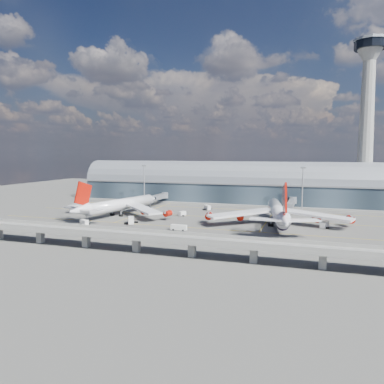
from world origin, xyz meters
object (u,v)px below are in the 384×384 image
(service_truck_1, at_px, (84,223))
(cargo_train_0, at_px, (165,237))
(airliner_right, at_px, (278,213))
(service_truck_2, at_px, (179,228))
(service_truck_3, at_px, (324,225))
(cargo_train_1, at_px, (151,236))
(floodlight_mast_left, at_px, (144,183))
(service_truck_0, at_px, (131,220))
(airliner_left, at_px, (118,205))
(service_truck_4, at_px, (182,214))
(control_tower, at_px, (366,123))
(cargo_train_2, at_px, (339,251))
(floodlight_mast_right, at_px, (302,188))
(service_truck_5, at_px, (207,208))

(service_truck_1, distance_m, cargo_train_0, 48.40)
(airliner_right, xyz_separation_m, service_truck_2, (-39.78, -24.99, -4.55))
(service_truck_3, xyz_separation_m, cargo_train_1, (-65.27, -43.37, -0.59))
(airliner_right, bearing_deg, floodlight_mast_left, 141.93)
(service_truck_0, height_order, cargo_train_0, service_truck_0)
(airliner_left, distance_m, service_truck_4, 34.65)
(control_tower, xyz_separation_m, cargo_train_0, (-83.16, -117.49, -50.78))
(floodlight_mast_left, height_order, service_truck_2, floodlight_mast_left)
(airliner_right, relative_size, service_truck_4, 15.05)
(cargo_train_2, bearing_deg, control_tower, 14.33)
(floodlight_mast_left, bearing_deg, airliner_left, -81.38)
(cargo_train_2, bearing_deg, service_truck_3, 28.81)
(service_truck_1, relative_size, cargo_train_0, 1.00)
(airliner_right, height_order, service_truck_3, airliner_right)
(floodlight_mast_right, bearing_deg, control_tower, 38.66)
(service_truck_5, bearing_deg, service_truck_4, -146.89)
(cargo_train_1, xyz_separation_m, cargo_train_2, (69.18, -0.36, 0.06))
(airliner_left, distance_m, service_truck_1, 29.41)
(floodlight_mast_left, relative_size, cargo_train_2, 3.09)
(service_truck_1, bearing_deg, floodlight_mast_left, 27.37)
(service_truck_0, height_order, service_truck_4, service_truck_0)
(service_truck_2, relative_size, cargo_train_2, 0.85)
(floodlight_mast_left, distance_m, service_truck_5, 49.83)
(control_tower, height_order, cargo_train_0, control_tower)
(service_truck_3, height_order, service_truck_4, service_truck_3)
(service_truck_1, distance_m, service_truck_2, 46.07)
(airliner_right, relative_size, service_truck_3, 10.95)
(control_tower, distance_m, service_truck_1, 173.35)
(service_truck_1, height_order, cargo_train_0, service_truck_1)
(service_truck_5, height_order, cargo_train_2, service_truck_5)
(service_truck_0, xyz_separation_m, cargo_train_1, (21.87, -24.84, -0.71))
(service_truck_3, bearing_deg, airliner_left, -162.46)
(floodlight_mast_left, height_order, service_truck_0, floodlight_mast_left)
(service_truck_3, bearing_deg, service_truck_2, -139.11)
(airliner_left, height_order, service_truck_1, airliner_left)
(airliner_left, xyz_separation_m, cargo_train_0, (44.77, -42.87, -5.02))
(airliner_left, height_order, service_truck_3, airliner_left)
(airliner_left, distance_m, service_truck_2, 51.63)
(control_tower, xyz_separation_m, service_truck_4, (-95.12, -64.50, -50.37))
(floodlight_mast_right, height_order, service_truck_2, floodlight_mast_right)
(cargo_train_0, bearing_deg, service_truck_4, 42.34)
(service_truck_3, bearing_deg, service_truck_4, -170.52)
(airliner_left, height_order, service_truck_5, airliner_left)
(floodlight_mast_right, xyz_separation_m, service_truck_4, (-60.12, -36.50, -12.37))
(floodlight_mast_right, distance_m, service_truck_0, 100.59)
(service_truck_1, bearing_deg, airliner_right, -48.67)
(service_truck_3, relative_size, cargo_train_1, 0.49)
(floodlight_mast_right, relative_size, service_truck_4, 5.44)
(airliner_right, distance_m, service_truck_0, 69.22)
(floodlight_mast_right, xyz_separation_m, service_truck_0, (-75.58, -65.28, -12.01))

